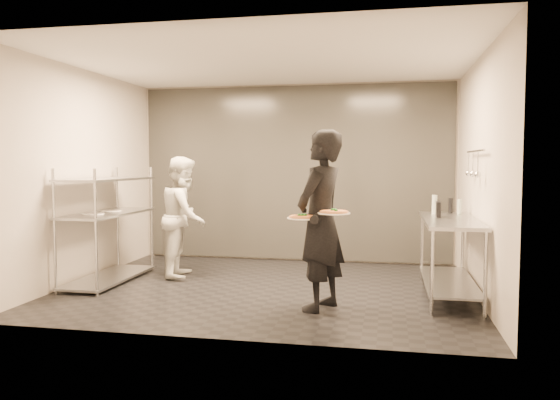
% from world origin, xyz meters
% --- Properties ---
extents(room_shell, '(5.00, 4.00, 2.80)m').
position_xyz_m(room_shell, '(0.00, 1.18, 1.40)').
color(room_shell, black).
rests_on(room_shell, ground).
extents(pass_rack, '(0.60, 1.60, 1.50)m').
position_xyz_m(pass_rack, '(-2.15, -0.00, 0.77)').
color(pass_rack, silver).
rests_on(pass_rack, ground).
extents(prep_counter, '(0.60, 1.80, 0.92)m').
position_xyz_m(prep_counter, '(2.18, 0.00, 0.63)').
color(prep_counter, silver).
rests_on(prep_counter, ground).
extents(utensil_rail, '(0.07, 1.20, 0.31)m').
position_xyz_m(utensil_rail, '(2.43, -0.00, 1.55)').
color(utensil_rail, silver).
rests_on(utensil_rail, room_shell).
extents(waiter, '(0.68, 0.82, 1.91)m').
position_xyz_m(waiter, '(0.77, -0.83, 0.96)').
color(waiter, black).
rests_on(waiter, ground).
extents(chef, '(0.75, 0.89, 1.65)m').
position_xyz_m(chef, '(-1.29, 0.51, 0.82)').
color(chef, silver).
rests_on(chef, ground).
extents(pizza_plate_near, '(0.33, 0.33, 0.05)m').
position_xyz_m(pizza_plate_near, '(0.62, -1.04, 1.01)').
color(pizza_plate_near, white).
rests_on(pizza_plate_near, waiter).
extents(pizza_plate_far, '(0.33, 0.33, 0.05)m').
position_xyz_m(pizza_plate_far, '(0.93, -1.06, 1.07)').
color(pizza_plate_far, white).
rests_on(pizza_plate_far, waiter).
extents(salad_plate, '(0.26, 0.26, 0.07)m').
position_xyz_m(salad_plate, '(0.72, -0.57, 1.34)').
color(salad_plate, white).
rests_on(salad_plate, waiter).
extents(pos_monitor, '(0.06, 0.26, 0.18)m').
position_xyz_m(pos_monitor, '(2.06, 0.16, 1.01)').
color(pos_monitor, black).
rests_on(pos_monitor, prep_counter).
extents(bottle_green, '(0.07, 0.07, 0.24)m').
position_xyz_m(bottle_green, '(2.05, 0.61, 1.04)').
color(bottle_green, '#98A69A').
rests_on(bottle_green, prep_counter).
extents(bottle_clear, '(0.06, 0.06, 0.19)m').
position_xyz_m(bottle_clear, '(2.35, 0.59, 1.01)').
color(bottle_clear, '#98A69A').
rests_on(bottle_clear, prep_counter).
extents(bottle_dark, '(0.06, 0.06, 0.20)m').
position_xyz_m(bottle_dark, '(2.26, 0.69, 1.02)').
color(bottle_dark, black).
rests_on(bottle_dark, prep_counter).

